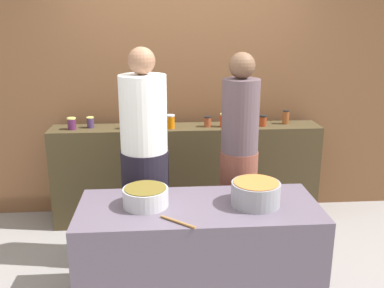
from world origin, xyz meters
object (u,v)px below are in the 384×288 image
(preserve_jar_10, at_px, (263,121))
(cooking_pot_center, at_px, (256,193))
(preserve_jar_2, at_px, (129,122))
(preserve_jar_11, at_px, (286,117))
(preserve_jar_9, at_px, (247,118))
(preserve_jar_1, at_px, (90,122))
(preserve_jar_4, at_px, (160,122))
(cooking_pot_left, at_px, (146,197))
(preserve_jar_8, at_px, (234,120))
(cook_with_tongs, at_px, (145,171))
(preserve_jar_5, at_px, (171,122))
(preserve_jar_0, at_px, (72,124))
(preserve_jar_6, at_px, (208,121))
(cook_in_cap, at_px, (239,169))
(preserve_jar_7, at_px, (224,120))
(preserve_jar_3, at_px, (140,121))
(wooden_spoon, at_px, (178,222))

(preserve_jar_10, bearing_deg, cooking_pot_center, -105.04)
(preserve_jar_2, relative_size, preserve_jar_11, 0.93)
(preserve_jar_2, relative_size, preserve_jar_9, 1.13)
(preserve_jar_1, xyz_separation_m, preserve_jar_10, (1.71, -0.06, 0.00))
(preserve_jar_4, distance_m, cooking_pot_left, 1.38)
(preserve_jar_8, relative_size, cook_with_tongs, 0.06)
(preserve_jar_5, relative_size, preserve_jar_8, 1.24)
(preserve_jar_1, bearing_deg, preserve_jar_5, -5.85)
(preserve_jar_2, xyz_separation_m, preserve_jar_4, (0.31, 0.03, -0.01))
(preserve_jar_0, bearing_deg, preserve_jar_6, 0.48)
(preserve_jar_4, height_order, preserve_jar_10, preserve_jar_10)
(preserve_jar_6, xyz_separation_m, cook_in_cap, (0.18, -0.75, -0.24))
(cooking_pot_left, bearing_deg, preserve_jar_2, 98.40)
(preserve_jar_4, distance_m, preserve_jar_7, 0.63)
(preserve_jar_3, height_order, preserve_jar_5, preserve_jar_3)
(preserve_jar_5, bearing_deg, cooking_pot_center, -67.59)
(preserve_jar_3, xyz_separation_m, preserve_jar_8, (0.94, 0.04, -0.02))
(preserve_jar_3, relative_size, preserve_jar_8, 1.28)
(preserve_jar_2, relative_size, cooking_pot_center, 0.38)
(preserve_jar_9, bearing_deg, preserve_jar_11, -3.73)
(cooking_pot_center, bearing_deg, preserve_jar_9, 81.42)
(preserve_jar_0, xyz_separation_m, preserve_jar_4, (0.86, 0.02, -0.01))
(preserve_jar_7, distance_m, cook_with_tongs, 1.09)
(preserve_jar_3, distance_m, wooden_spoon, 1.67)
(preserve_jar_9, bearing_deg, preserve_jar_8, -154.25)
(preserve_jar_1, height_order, preserve_jar_6, preserve_jar_1)
(preserve_jar_4, bearing_deg, preserve_jar_11, 2.53)
(preserve_jar_2, xyz_separation_m, cooking_pot_left, (0.20, -1.33, -0.22))
(preserve_jar_11, distance_m, wooden_spoon, 2.09)
(preserve_jar_2, bearing_deg, cooking_pot_center, -54.62)
(preserve_jar_4, relative_size, cook_in_cap, 0.06)
(preserve_jar_0, height_order, preserve_jar_5, preserve_jar_5)
(preserve_jar_5, distance_m, preserve_jar_11, 1.18)
(preserve_jar_2, distance_m, wooden_spoon, 1.69)
(preserve_jar_2, relative_size, cooking_pot_left, 0.41)
(preserve_jar_8, distance_m, cooking_pot_center, 1.42)
(preserve_jar_2, height_order, wooden_spoon, preserve_jar_2)
(cook_in_cap, bearing_deg, preserve_jar_10, 63.10)
(preserve_jar_5, relative_size, cook_with_tongs, 0.07)
(preserve_jar_2, bearing_deg, preserve_jar_10, 0.32)
(preserve_jar_9, relative_size, preserve_jar_11, 0.83)
(preserve_jar_4, distance_m, preserve_jar_6, 0.47)
(preserve_jar_4, height_order, cook_with_tongs, cook_with_tongs)
(preserve_jar_0, xyz_separation_m, preserve_jar_7, (1.49, -0.01, 0.01))
(cooking_pot_left, height_order, cooking_pot_center, cooking_pot_center)
(preserve_jar_4, height_order, preserve_jar_11, preserve_jar_11)
(preserve_jar_7, relative_size, cook_with_tongs, 0.07)
(preserve_jar_0, distance_m, preserve_jar_4, 0.86)
(preserve_jar_6, bearing_deg, preserve_jar_9, 11.99)
(preserve_jar_0, relative_size, preserve_jar_11, 0.83)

